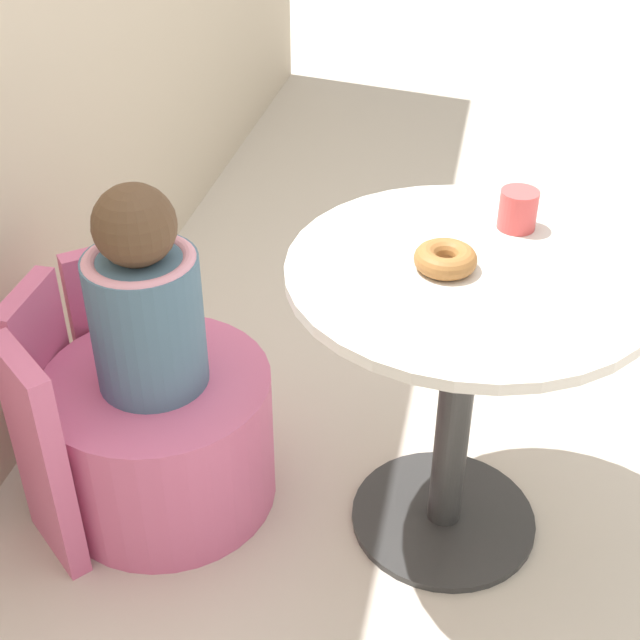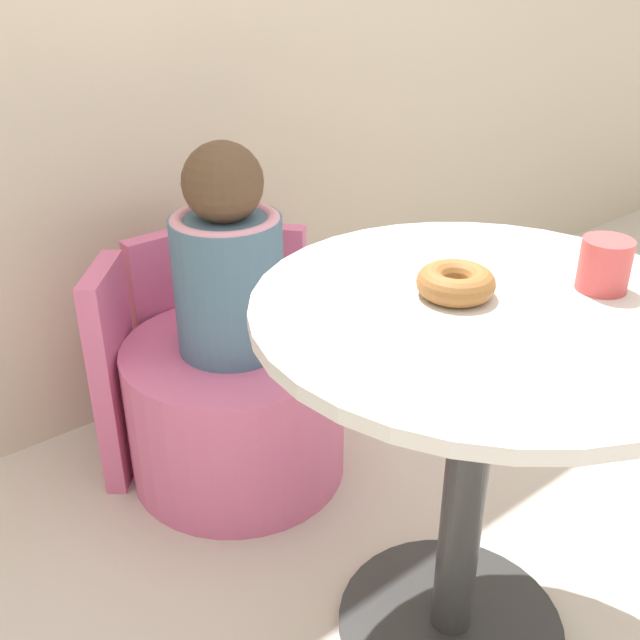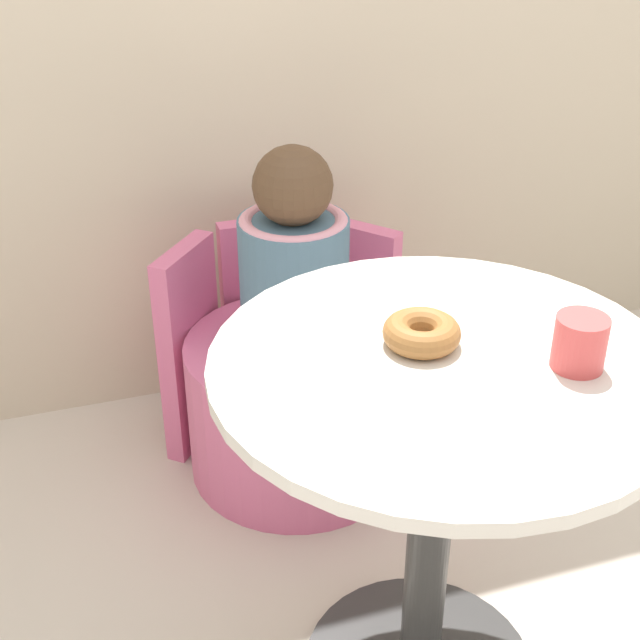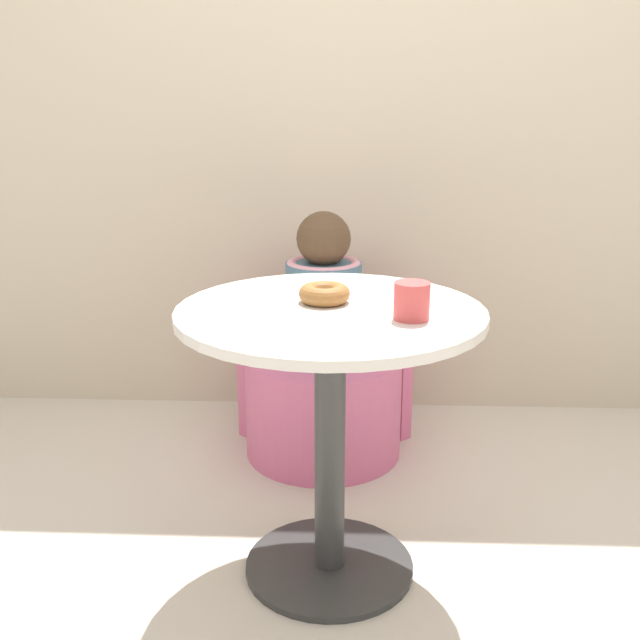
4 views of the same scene
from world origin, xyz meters
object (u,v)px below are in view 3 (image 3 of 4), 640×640
object	(u,v)px
cup	(580,343)
round_table	(435,458)
donut	(422,333)
child_figure	(294,261)
tub_chair	(296,405)

from	to	relation	value
cup	round_table	bearing A→B (deg)	156.22
donut	round_table	bearing A→B (deg)	-72.13
round_table	child_figure	size ratio (longest dim) A/B	1.52
round_table	tub_chair	xyz separation A→B (m)	(-0.04, 0.70, -0.35)
round_table	child_figure	xyz separation A→B (m)	(-0.04, 0.70, 0.05)
tub_chair	child_figure	world-z (taller)	child_figure
tub_chair	donut	distance (m)	0.86
tub_chair	cup	distance (m)	1.01
round_table	cup	xyz separation A→B (m)	(0.19, -0.08, 0.24)
donut	cup	size ratio (longest dim) A/B	1.47
round_table	cup	size ratio (longest dim) A/B	8.70
round_table	donut	distance (m)	0.23
tub_chair	cup	xyz separation A→B (m)	(0.23, -0.78, 0.59)
tub_chair	cup	world-z (taller)	cup
round_table	donut	world-z (taller)	donut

